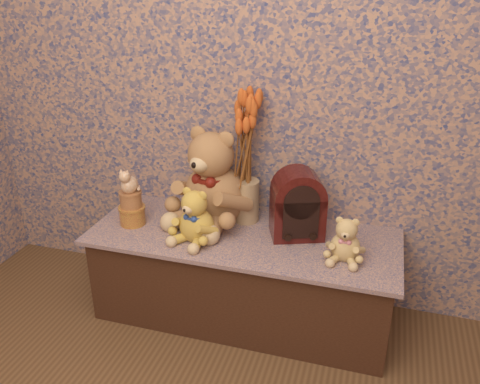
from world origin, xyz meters
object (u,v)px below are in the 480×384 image
object	(u,v)px
teddy_medium	(196,213)
cat_figurine	(129,179)
biscuit_tin_lower	(132,215)
cathedral_radio	(298,203)
teddy_large	(214,172)
teddy_small	(346,237)
ceramic_vase	(246,201)

from	to	relation	value
teddy_medium	cat_figurine	distance (m)	0.37
biscuit_tin_lower	cathedral_radio	bearing A→B (deg)	8.41
cat_figurine	teddy_large	bearing A→B (deg)	27.63
teddy_medium	teddy_small	size ratio (longest dim) A/B	1.29
ceramic_vase	cat_figurine	size ratio (longest dim) A/B	1.62
teddy_small	cat_figurine	xyz separation A→B (m)	(-1.02, 0.03, 0.13)
ceramic_vase	biscuit_tin_lower	xyz separation A→B (m)	(-0.52, -0.20, -0.06)
teddy_large	cathedral_radio	world-z (taller)	teddy_large
teddy_small	cathedral_radio	distance (m)	0.28
teddy_medium	cat_figurine	xyz separation A→B (m)	(-0.36, 0.05, 0.10)
teddy_large	cat_figurine	size ratio (longest dim) A/B	3.89
cathedral_radio	cat_figurine	world-z (taller)	cathedral_radio
teddy_small	biscuit_tin_lower	distance (m)	1.02
teddy_medium	ceramic_vase	bearing A→B (deg)	72.38
cat_figurine	teddy_medium	bearing A→B (deg)	-4.49
teddy_medium	cathedral_radio	size ratio (longest dim) A/B	0.83
teddy_large	ceramic_vase	world-z (taller)	teddy_large
teddy_small	cathedral_radio	bearing A→B (deg)	150.77
biscuit_tin_lower	cat_figurine	size ratio (longest dim) A/B	0.95
teddy_medium	cat_figurine	world-z (taller)	cat_figurine
teddy_medium	teddy_large	bearing A→B (deg)	102.03
teddy_small	cat_figurine	distance (m)	1.03
teddy_medium	teddy_small	distance (m)	0.67
cathedral_radio	biscuit_tin_lower	world-z (taller)	cathedral_radio
teddy_small	biscuit_tin_lower	size ratio (longest dim) A/B	1.71
cathedral_radio	cat_figurine	bearing A→B (deg)	167.30
teddy_small	ceramic_vase	world-z (taller)	teddy_small
teddy_large	ceramic_vase	size ratio (longest dim) A/B	2.40
teddy_small	ceramic_vase	distance (m)	0.55
cathedral_radio	ceramic_vase	size ratio (longest dim) A/B	1.55
cathedral_radio	teddy_small	bearing A→B (deg)	-52.48
teddy_large	cathedral_radio	size ratio (longest dim) A/B	1.55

